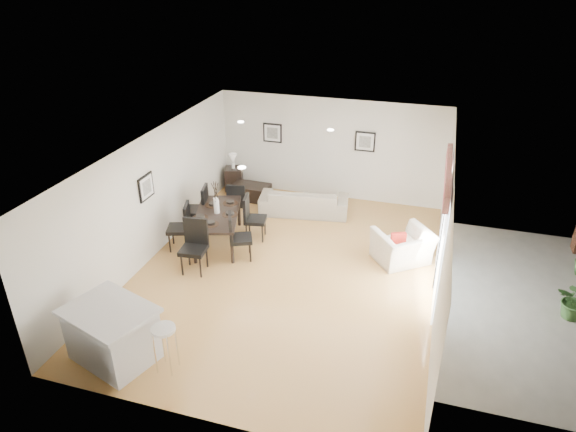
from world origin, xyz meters
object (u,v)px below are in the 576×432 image
(armchair, at_px, (403,247))
(kitchen_island, at_px, (113,333))
(dining_chair_enear, at_px, (236,234))
(dining_chair_wfar, at_px, (201,206))
(bar_stool, at_px, (164,334))
(dining_chair_efar, at_px, (251,215))
(dining_chair_foot, at_px, (237,200))
(dining_chair_wnear, at_px, (182,224))
(coffee_table, at_px, (251,192))
(side_table, at_px, (234,179))
(dining_chair_head, at_px, (195,242))
(sofa, at_px, (304,201))
(dining_table, at_px, (217,216))

(armchair, height_order, kitchen_island, kitchen_island)
(dining_chair_enear, bearing_deg, dining_chair_wfar, 29.27)
(kitchen_island, bearing_deg, bar_stool, 18.06)
(dining_chair_efar, distance_m, bar_stool, 4.41)
(armchair, relative_size, dining_chair_efar, 1.06)
(dining_chair_wfar, height_order, dining_chair_efar, dining_chair_wfar)
(dining_chair_foot, relative_size, kitchen_island, 0.62)
(dining_chair_wnear, bearing_deg, dining_chair_enear, 69.39)
(dining_chair_efar, height_order, bar_stool, dining_chair_efar)
(coffee_table, xyz_separation_m, side_table, (-0.67, 0.45, 0.12))
(dining_chair_wfar, relative_size, dining_chair_foot, 1.11)
(armchair, bearing_deg, dining_chair_enear, -22.77)
(dining_chair_foot, bearing_deg, dining_chair_enear, 101.12)
(dining_chair_wfar, xyz_separation_m, coffee_table, (0.51, 1.99, -0.43))
(dining_chair_efar, xyz_separation_m, dining_chair_foot, (-0.63, 0.70, -0.03))
(dining_chair_wnear, height_order, kitchen_island, dining_chair_wnear)
(dining_chair_efar, xyz_separation_m, dining_chair_head, (-0.66, -1.58, 0.04))
(bar_stool, bearing_deg, dining_chair_wfar, 108.57)
(armchair, xyz_separation_m, side_table, (-4.91, 2.54, -0.05))
(sofa, xyz_separation_m, dining_chair_wnear, (-2.12, -2.49, 0.28))
(coffee_table, xyz_separation_m, kitchen_island, (0.03, -6.43, 0.29))
(dining_chair_head, distance_m, side_table, 4.15)
(armchair, bearing_deg, dining_chair_efar, -38.18)
(armchair, distance_m, dining_table, 4.14)
(coffee_table, bearing_deg, dining_chair_wfar, -101.70)
(sofa, relative_size, dining_chair_foot, 2.20)
(sofa, xyz_separation_m, bar_stool, (-0.62, -6.02, 0.39))
(armchair, bearing_deg, kitchen_island, 8.70)
(side_table, bearing_deg, bar_stool, -76.53)
(side_table, bearing_deg, coffee_table, -33.97)
(dining_chair_wnear, bearing_deg, coffee_table, 152.15)
(dining_table, height_order, dining_chair_wfar, dining_chair_wfar)
(coffee_table, bearing_deg, side_table, 148.80)
(dining_chair_wnear, xyz_separation_m, kitchen_island, (0.55, -3.52, -0.12))
(dining_chair_efar, height_order, dining_chair_head, dining_chair_head)
(sofa, distance_m, kitchen_island, 6.22)
(dining_chair_head, bearing_deg, side_table, 95.33)
(dining_table, distance_m, dining_chair_wfar, 0.81)
(bar_stool, bearing_deg, dining_chair_enear, 93.15)
(sofa, height_order, dining_chair_efar, dining_chair_efar)
(kitchen_island, bearing_deg, armchair, 64.00)
(dining_chair_enear, xyz_separation_m, bar_stool, (0.19, -3.46, 0.12))
(coffee_table, distance_m, bar_stool, 6.53)
(sofa, distance_m, dining_chair_foot, 1.73)
(dining_chair_foot, distance_m, bar_stool, 5.17)
(armchair, xyz_separation_m, dining_chair_wnear, (-4.75, -0.82, 0.24))
(dining_chair_foot, relative_size, bar_stool, 1.23)
(dining_chair_foot, bearing_deg, coffee_table, -93.82)
(dining_chair_head, relative_size, dining_chair_foot, 1.12)
(dining_chair_foot, bearing_deg, bar_stool, 89.11)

